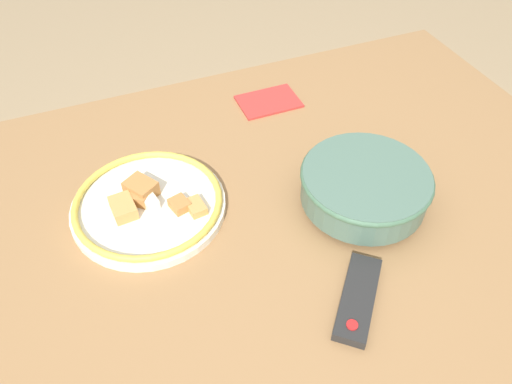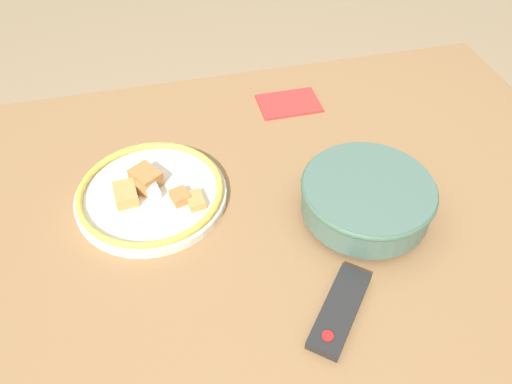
{
  "view_description": "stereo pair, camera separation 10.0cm",
  "coord_description": "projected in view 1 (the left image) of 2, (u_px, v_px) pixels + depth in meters",
  "views": [
    {
      "loc": [
        0.24,
        0.65,
        1.47
      ],
      "look_at": [
        -0.02,
        0.0,
        0.76
      ],
      "focal_mm": 35.0,
      "sensor_mm": 36.0,
      "label": 1
    },
    {
      "loc": [
        0.14,
        0.68,
        1.47
      ],
      "look_at": [
        -0.02,
        0.0,
        0.76
      ],
      "focal_mm": 35.0,
      "sensor_mm": 36.0,
      "label": 2
    }
  ],
  "objects": [
    {
      "name": "noodle_bowl",
      "position": [
        365.0,
        186.0,
        1.0
      ],
      "size": [
        0.26,
        0.26,
        0.08
      ],
      "color": "#4C6B5B",
      "rests_on": "dining_table"
    },
    {
      "name": "ground_plane",
      "position": [
        249.0,
        364.0,
        1.54
      ],
      "size": [
        8.0,
        8.0,
        0.0
      ],
      "primitive_type": "plane",
      "color": "#9E8460"
    },
    {
      "name": "dining_table",
      "position": [
        246.0,
        229.0,
        1.08
      ],
      "size": [
        1.59,
        1.0,
        0.71
      ],
      "color": "olive",
      "rests_on": "ground_plane"
    },
    {
      "name": "tv_remote",
      "position": [
        358.0,
        298.0,
        0.87
      ],
      "size": [
        0.16,
        0.17,
        0.02
      ],
      "rotation": [
        0.0,
        0.0,
        5.58
      ],
      "color": "black",
      "rests_on": "dining_table"
    },
    {
      "name": "folded_napkin",
      "position": [
        269.0,
        101.0,
        1.29
      ],
      "size": [
        0.15,
        0.11,
        0.01
      ],
      "color": "#B2332D",
      "rests_on": "dining_table"
    },
    {
      "name": "food_plate",
      "position": [
        148.0,
        204.0,
        1.01
      ],
      "size": [
        0.31,
        0.31,
        0.05
      ],
      "color": "silver",
      "rests_on": "dining_table"
    }
  ]
}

